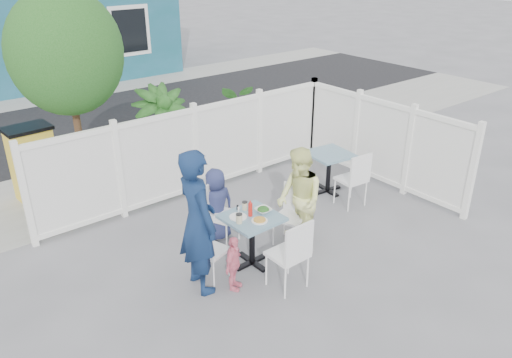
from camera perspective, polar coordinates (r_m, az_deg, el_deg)
ground at (r=7.50m, az=2.75°, el=-8.05°), size 80.00×80.00×0.00m
near_sidewalk at (r=10.31m, az=-11.33°, el=1.14°), size 24.00×2.60×0.01m
street at (r=13.51m, az=-18.85°, el=6.04°), size 24.00×5.00×0.01m
far_sidewalk at (r=16.36m, az=-22.85°, el=8.60°), size 24.00×1.60×0.01m
fence_back at (r=8.92m, az=-6.89°, el=3.06°), size 5.86×0.08×1.60m
fence_right at (r=9.53m, az=14.12°, el=3.92°), size 0.08×3.66×1.60m
tree at (r=8.52m, az=-20.89°, el=13.30°), size 1.80×1.62×3.59m
utility_cabinet at (r=9.54m, az=-24.06°, el=1.52°), size 0.72×0.53×1.27m
potted_shrub_a at (r=9.31m, az=-10.75°, el=4.71°), size 1.19×1.19×1.86m
potted_shrub_b at (r=10.27m, az=-1.03°, el=5.84°), size 1.71×1.68×1.44m
main_table at (r=6.89m, az=-0.46°, el=-5.55°), size 0.73×0.73×0.76m
spare_table at (r=9.05m, az=8.37°, el=1.95°), size 0.80×0.80×0.76m
chair_left at (r=6.61m, az=-5.65°, el=-7.79°), size 0.49×0.50×0.89m
chair_right at (r=7.46m, az=4.17°, el=-3.58°), size 0.51×0.52×0.91m
chair_back at (r=7.45m, az=-4.43°, el=-3.41°), size 0.57×0.56×0.95m
chair_near at (r=6.41m, az=4.16°, el=-8.19°), size 0.46×0.44×1.01m
chair_spare at (r=8.59m, az=11.25°, el=0.34°), size 0.49×0.48×0.99m
man at (r=6.29m, az=-6.67°, el=-4.88°), size 0.54×0.75×1.94m
woman at (r=7.24m, az=4.96°, el=-2.36°), size 0.80×0.90×1.55m
boy at (r=7.53m, az=-4.57°, el=-2.94°), size 0.61×0.44×1.14m
toddler at (r=6.52m, az=-2.59°, el=-9.64°), size 0.48×0.41×0.78m
plate_main at (r=6.69m, az=0.41°, el=-4.79°), size 0.22×0.22×0.01m
plate_side at (r=6.78m, az=-2.06°, el=-4.35°), size 0.24×0.24×0.02m
salad_bowl at (r=6.90m, az=0.83°, el=-3.59°), size 0.22×0.22×0.05m
coffee_cup_a at (r=6.63m, az=-1.93°, el=-4.57°), size 0.08×0.08×0.12m
coffee_cup_b at (r=6.95m, az=-1.29°, el=-3.11°), size 0.07×0.07×0.11m
ketchup_bottle at (r=6.78m, az=-0.65°, el=-3.52°), size 0.06×0.06×0.19m
salt_shaker at (r=6.92m, az=-2.01°, el=-3.47°), size 0.03×0.03×0.06m
pepper_shaker at (r=6.97m, az=-2.13°, el=-3.26°), size 0.03×0.03×0.07m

